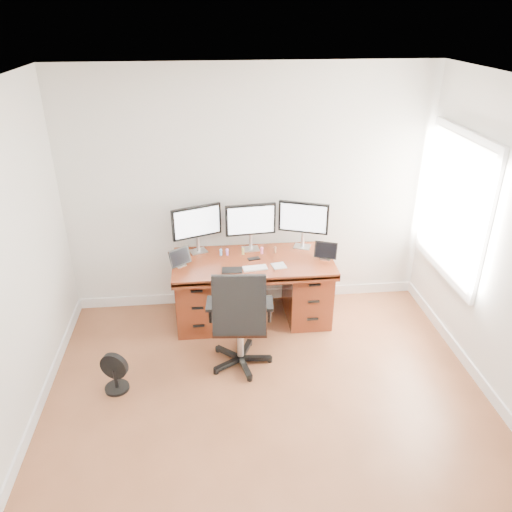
{
  "coord_description": "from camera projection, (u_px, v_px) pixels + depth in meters",
  "views": [
    {
      "loc": [
        -0.45,
        -2.9,
        3.17
      ],
      "look_at": [
        0.0,
        1.5,
        0.95
      ],
      "focal_mm": 35.0,
      "sensor_mm": 36.0,
      "label": 1
    }
  ],
  "objects": [
    {
      "name": "desk",
      "position": [
        253.0,
        287.0,
        5.49
      ],
      "size": [
        1.7,
        0.8,
        0.75
      ],
      "color": "#5D2512",
      "rests_on": "ground"
    },
    {
      "name": "drawing_tablet",
      "position": [
        232.0,
        270.0,
        5.09
      ],
      "size": [
        0.22,
        0.15,
        0.01
      ],
      "primitive_type": "cube",
      "rotation": [
        0.0,
        0.0,
        -0.07
      ],
      "color": "black",
      "rests_on": "desk"
    },
    {
      "name": "keyboard",
      "position": [
        255.0,
        268.0,
        5.13
      ],
      "size": [
        0.26,
        0.13,
        0.01
      ],
      "primitive_type": "cube",
      "rotation": [
        0.0,
        0.0,
        0.11
      ],
      "color": "white",
      "rests_on": "desk"
    },
    {
      "name": "monitor_center",
      "position": [
        251.0,
        221.0,
        5.39
      ],
      "size": [
        0.55,
        0.16,
        0.53
      ],
      "rotation": [
        0.0,
        0.0,
        0.1
      ],
      "color": "silver",
      "rests_on": "desk"
    },
    {
      "name": "figurine_blue",
      "position": [
        221.0,
        252.0,
        5.39
      ],
      "size": [
        0.03,
        0.03,
        0.08
      ],
      "color": "#6398D7",
      "rests_on": "desk"
    },
    {
      "name": "back_wall",
      "position": [
        249.0,
        193.0,
        5.43
      ],
      "size": [
        4.0,
        0.1,
        2.7
      ],
      "primitive_type": "cube",
      "color": "white",
      "rests_on": "ground"
    },
    {
      "name": "figurine_pink",
      "position": [
        262.0,
        250.0,
        5.43
      ],
      "size": [
        0.03,
        0.03,
        0.08
      ],
      "color": "pink",
      "rests_on": "desk"
    },
    {
      "name": "floor_fan",
      "position": [
        115.0,
        373.0,
        4.53
      ],
      "size": [
        0.26,
        0.22,
        0.38
      ],
      "rotation": [
        0.0,
        0.0,
        -0.35
      ],
      "color": "black",
      "rests_on": "ground"
    },
    {
      "name": "tablet_left",
      "position": [
        180.0,
        259.0,
        5.15
      ],
      "size": [
        0.23,
        0.2,
        0.19
      ],
      "rotation": [
        0.0,
        0.0,
        0.63
      ],
      "color": "silver",
      "rests_on": "desk"
    },
    {
      "name": "monitor_left",
      "position": [
        197.0,
        223.0,
        5.34
      ],
      "size": [
        0.53,
        0.23,
        0.53
      ],
      "rotation": [
        0.0,
        0.0,
        0.36
      ],
      "color": "silver",
      "rests_on": "desk"
    },
    {
      "name": "tablet_right",
      "position": [
        326.0,
        252.0,
        5.29
      ],
      "size": [
        0.25,
        0.15,
        0.19
      ],
      "rotation": [
        0.0,
        0.0,
        -0.38
      ],
      "color": "silver",
      "rests_on": "desk"
    },
    {
      "name": "trackpad",
      "position": [
        279.0,
        266.0,
        5.18
      ],
      "size": [
        0.16,
        0.16,
        0.01
      ],
      "primitive_type": "cube",
      "rotation": [
        0.0,
        0.0,
        0.19
      ],
      "color": "silver",
      "rests_on": "desk"
    },
    {
      "name": "figurine_yellow",
      "position": [
        243.0,
        251.0,
        5.41
      ],
      "size": [
        0.03,
        0.03,
        0.08
      ],
      "color": "#D4D06B",
      "rests_on": "desk"
    },
    {
      "name": "figurine_brown",
      "position": [
        275.0,
        249.0,
        5.44
      ],
      "size": [
        0.03,
        0.03,
        0.08
      ],
      "color": "brown",
      "rests_on": "desk"
    },
    {
      "name": "office_chair",
      "position": [
        240.0,
        335.0,
        4.75
      ],
      "size": [
        0.64,
        0.63,
        1.09
      ],
      "rotation": [
        0.0,
        0.0,
        -0.09
      ],
      "color": "black",
      "rests_on": "ground"
    },
    {
      "name": "figurine_purple",
      "position": [
        227.0,
        251.0,
        5.39
      ],
      "size": [
        0.03,
        0.03,
        0.08
      ],
      "color": "#B670DE",
      "rests_on": "desk"
    },
    {
      "name": "phone",
      "position": [
        254.0,
        259.0,
        5.33
      ],
      "size": [
        0.14,
        0.09,
        0.01
      ],
      "primitive_type": "cube",
      "rotation": [
        0.0,
        0.0,
        0.24
      ],
      "color": "black",
      "rests_on": "desk"
    },
    {
      "name": "monitor_right",
      "position": [
        303.0,
        219.0,
        5.44
      ],
      "size": [
        0.53,
        0.23,
        0.53
      ],
      "rotation": [
        0.0,
        0.0,
        -0.36
      ],
      "color": "silver",
      "rests_on": "desk"
    },
    {
      "name": "ground",
      "position": [
        275.0,
        443.0,
        4.04
      ],
      "size": [
        4.5,
        4.5,
        0.0
      ],
      "primitive_type": "plane",
      "color": "brown",
      "rests_on": "ground"
    }
  ]
}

